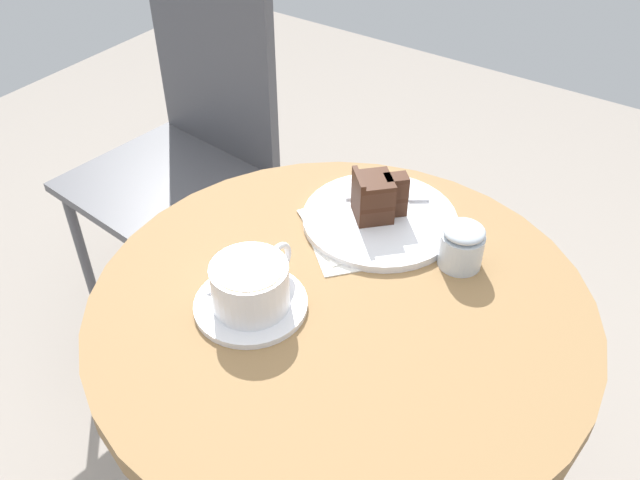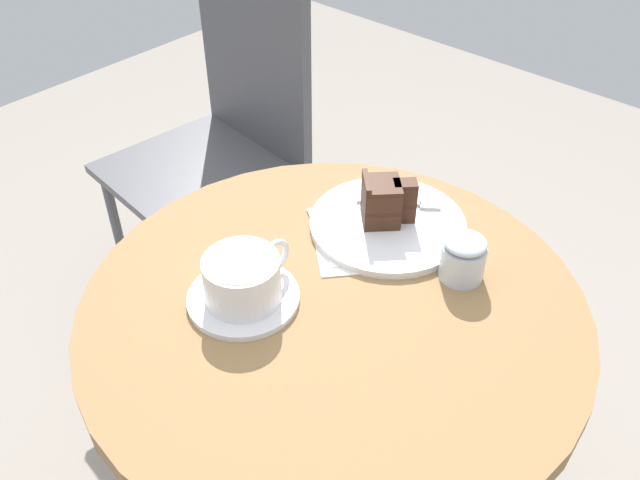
{
  "view_description": "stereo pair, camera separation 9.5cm",
  "coord_description": "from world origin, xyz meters",
  "px_view_note": "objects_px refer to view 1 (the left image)",
  "views": [
    {
      "loc": [
        -0.56,
        -0.35,
        1.33
      ],
      "look_at": [
        0.05,
        0.07,
        0.73
      ],
      "focal_mm": 38.0,
      "sensor_mm": 36.0,
      "label": 1
    },
    {
      "loc": [
        -0.5,
        -0.42,
        1.33
      ],
      "look_at": [
        0.05,
        0.07,
        0.73
      ],
      "focal_mm": 38.0,
      "sensor_mm": 36.0,
      "label": 2
    }
  ],
  "objects_px": {
    "coffee_cup": "(251,284)",
    "sugar_pot": "(462,245)",
    "napkin": "(360,231)",
    "cafe_chair": "(190,139)",
    "teaspoon": "(253,276)",
    "fork": "(397,197)",
    "cake_slice": "(376,197)",
    "saucer": "(251,305)",
    "cake_plate": "(380,219)"
  },
  "relations": [
    {
      "from": "napkin",
      "to": "cake_slice",
      "type": "bearing_deg",
      "value": -8.84
    },
    {
      "from": "coffee_cup",
      "to": "napkin",
      "type": "distance_m",
      "value": 0.22
    },
    {
      "from": "cake_slice",
      "to": "napkin",
      "type": "xyz_separation_m",
      "value": [
        -0.04,
        0.01,
        -0.04
      ]
    },
    {
      "from": "cake_slice",
      "to": "fork",
      "type": "height_order",
      "value": "cake_slice"
    },
    {
      "from": "cake_slice",
      "to": "sugar_pot",
      "type": "xyz_separation_m",
      "value": [
        -0.02,
        -0.15,
        -0.01
      ]
    },
    {
      "from": "cafe_chair",
      "to": "coffee_cup",
      "type": "bearing_deg",
      "value": -33.19
    },
    {
      "from": "coffee_cup",
      "to": "cafe_chair",
      "type": "height_order",
      "value": "cafe_chair"
    },
    {
      "from": "saucer",
      "to": "coffee_cup",
      "type": "relative_size",
      "value": 1.1
    },
    {
      "from": "saucer",
      "to": "fork",
      "type": "height_order",
      "value": "fork"
    },
    {
      "from": "cafe_chair",
      "to": "cake_slice",
      "type": "bearing_deg",
      "value": -12.56
    },
    {
      "from": "sugar_pot",
      "to": "teaspoon",
      "type": "bearing_deg",
      "value": 132.2
    },
    {
      "from": "napkin",
      "to": "sugar_pot",
      "type": "relative_size",
      "value": 3.26
    },
    {
      "from": "saucer",
      "to": "sugar_pot",
      "type": "relative_size",
      "value": 2.2
    },
    {
      "from": "cake_plate",
      "to": "cake_slice",
      "type": "relative_size",
      "value": 2.79
    },
    {
      "from": "coffee_cup",
      "to": "cafe_chair",
      "type": "bearing_deg",
      "value": 51.18
    },
    {
      "from": "teaspoon",
      "to": "cake_plate",
      "type": "xyz_separation_m",
      "value": [
        0.22,
        -0.07,
        -0.01
      ]
    },
    {
      "from": "teaspoon",
      "to": "fork",
      "type": "bearing_deg",
      "value": 11.23
    },
    {
      "from": "cake_plate",
      "to": "teaspoon",
      "type": "bearing_deg",
      "value": 161.06
    },
    {
      "from": "coffee_cup",
      "to": "saucer",
      "type": "bearing_deg",
      "value": 113.38
    },
    {
      "from": "saucer",
      "to": "cake_plate",
      "type": "xyz_separation_m",
      "value": [
        0.26,
        -0.05,
        0.0
      ]
    },
    {
      "from": "cafe_chair",
      "to": "sugar_pot",
      "type": "xyz_separation_m",
      "value": [
        -0.21,
        -0.75,
        0.19
      ]
    },
    {
      "from": "teaspoon",
      "to": "napkin",
      "type": "distance_m",
      "value": 0.19
    },
    {
      "from": "saucer",
      "to": "coffee_cup",
      "type": "xyz_separation_m",
      "value": [
        0.0,
        -0.0,
        0.04
      ]
    },
    {
      "from": "napkin",
      "to": "sugar_pot",
      "type": "xyz_separation_m",
      "value": [
        0.02,
        -0.16,
        0.03
      ]
    },
    {
      "from": "coffee_cup",
      "to": "sugar_pot",
      "type": "relative_size",
      "value": 2.0
    },
    {
      "from": "teaspoon",
      "to": "sugar_pot",
      "type": "relative_size",
      "value": 1.44
    },
    {
      "from": "napkin",
      "to": "cafe_chair",
      "type": "bearing_deg",
      "value": 68.61
    },
    {
      "from": "napkin",
      "to": "saucer",
      "type": "bearing_deg",
      "value": 171.14
    },
    {
      "from": "cake_slice",
      "to": "coffee_cup",
      "type": "bearing_deg",
      "value": 171.71
    },
    {
      "from": "coffee_cup",
      "to": "fork",
      "type": "relative_size",
      "value": 1.2
    },
    {
      "from": "cake_slice",
      "to": "napkin",
      "type": "height_order",
      "value": "cake_slice"
    },
    {
      "from": "saucer",
      "to": "cake_plate",
      "type": "relative_size",
      "value": 0.64
    },
    {
      "from": "teaspoon",
      "to": "napkin",
      "type": "xyz_separation_m",
      "value": [
        0.18,
        -0.06,
        -0.01
      ]
    },
    {
      "from": "teaspoon",
      "to": "sugar_pot",
      "type": "bearing_deg",
      "value": -21.37
    },
    {
      "from": "napkin",
      "to": "cafe_chair",
      "type": "height_order",
      "value": "cafe_chair"
    },
    {
      "from": "teaspoon",
      "to": "cake_slice",
      "type": "bearing_deg",
      "value": 9.08
    },
    {
      "from": "cake_slice",
      "to": "cafe_chair",
      "type": "height_order",
      "value": "cafe_chair"
    },
    {
      "from": "napkin",
      "to": "sugar_pot",
      "type": "height_order",
      "value": "sugar_pot"
    },
    {
      "from": "saucer",
      "to": "napkin",
      "type": "distance_m",
      "value": 0.22
    },
    {
      "from": "coffee_cup",
      "to": "cafe_chair",
      "type": "distance_m",
      "value": 0.74
    },
    {
      "from": "cafe_chair",
      "to": "sugar_pot",
      "type": "height_order",
      "value": "cafe_chair"
    },
    {
      "from": "saucer",
      "to": "coffee_cup",
      "type": "bearing_deg",
      "value": -66.62
    },
    {
      "from": "cake_plate",
      "to": "cafe_chair",
      "type": "height_order",
      "value": "cafe_chair"
    },
    {
      "from": "cafe_chair",
      "to": "napkin",
      "type": "bearing_deg",
      "value": -15.75
    },
    {
      "from": "cake_slice",
      "to": "sugar_pot",
      "type": "height_order",
      "value": "cake_slice"
    },
    {
      "from": "cake_slice",
      "to": "cake_plate",
      "type": "bearing_deg",
      "value": -71.87
    },
    {
      "from": "napkin",
      "to": "coffee_cup",
      "type": "bearing_deg",
      "value": 171.8
    },
    {
      "from": "saucer",
      "to": "napkin",
      "type": "bearing_deg",
      "value": -8.86
    },
    {
      "from": "napkin",
      "to": "cafe_chair",
      "type": "relative_size",
      "value": 0.25
    },
    {
      "from": "cake_plate",
      "to": "cafe_chair",
      "type": "relative_size",
      "value": 0.27
    }
  ]
}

